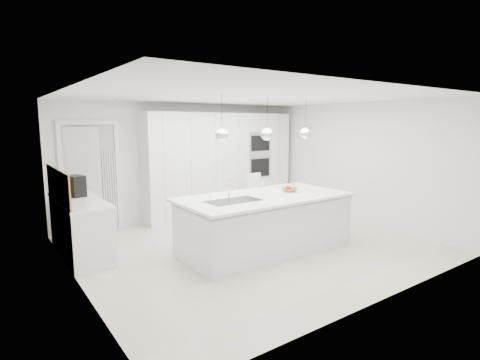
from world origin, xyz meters
TOP-DOWN VIEW (x-y plane):
  - floor at (0.00, 0.00)m, footprint 5.50×5.50m
  - wall_back at (0.00, 2.50)m, footprint 5.50×0.00m
  - wall_left at (-2.75, 0.00)m, footprint 0.00×5.00m
  - ceiling at (0.00, 0.00)m, footprint 5.50×5.50m
  - tall_cabinets at (0.80, 2.20)m, footprint 3.60×0.60m
  - oven_stack at (1.70, 1.89)m, footprint 0.62×0.04m
  - doorway_frame at (-1.95, 2.47)m, footprint 1.11×0.08m
  - hallway_door at (-2.20, 2.42)m, footprint 0.76×0.38m
  - radiator at (-1.63, 2.46)m, footprint 0.32×0.04m
  - left_base_cabinets at (-2.45, 1.20)m, footprint 0.60×1.80m
  - left_worktop at (-2.45, 1.20)m, footprint 0.62×1.82m
  - oak_backsplash at (-2.74, 1.20)m, footprint 0.02×1.80m
  - island_base at (0.10, -0.30)m, footprint 2.80×1.20m
  - island_worktop at (0.10, -0.25)m, footprint 2.84×1.40m
  - island_sink at (-0.55, -0.30)m, footprint 0.84×0.44m
  - island_tap at (-0.50, -0.10)m, footprint 0.02×0.02m
  - pendant_left at (-0.75, -0.30)m, footprint 0.20×0.20m
  - pendant_mid at (0.10, -0.30)m, footprint 0.20×0.20m
  - pendant_right at (0.95, -0.30)m, footprint 0.20×0.20m
  - fruit_bowl at (0.69, -0.21)m, footprint 0.30×0.30m
  - espresso_machine at (-2.43, 1.45)m, footprint 0.27×0.36m
  - bar_stool_left at (0.71, 0.70)m, footprint 0.41×0.54m
  - bar_stool_right at (0.99, 0.66)m, footprint 0.45×0.53m
  - apple_a at (0.64, -0.23)m, footprint 0.09×0.09m
  - apple_b at (0.64, -0.25)m, footprint 0.08×0.08m
  - banana_bunch at (0.72, -0.23)m, footprint 0.21×0.16m

SIDE VIEW (x-z plane):
  - floor at x=0.00m, z-range 0.00..0.00m
  - left_base_cabinets at x=-2.45m, z-range 0.00..0.86m
  - island_base at x=0.10m, z-range 0.00..0.86m
  - bar_stool_right at x=0.99m, z-range 0.00..0.97m
  - bar_stool_left at x=0.71m, z-range 0.00..1.10m
  - island_sink at x=-0.55m, z-range 0.73..0.91m
  - radiator at x=-1.63m, z-range 0.15..1.55m
  - left_worktop at x=-2.45m, z-range 0.86..0.90m
  - island_worktop at x=0.10m, z-range 0.86..0.90m
  - fruit_bowl at x=0.69m, z-range 0.90..0.97m
  - apple_b at x=0.64m, z-range 0.93..1.01m
  - apple_a at x=0.64m, z-range 0.93..1.02m
  - hallway_door at x=-2.20m, z-range 0.00..2.00m
  - banana_bunch at x=0.72m, z-range 0.91..1.10m
  - doorway_frame at x=-1.95m, z-range -0.04..2.09m
  - island_tap at x=-0.50m, z-range 0.90..1.20m
  - espresso_machine at x=-2.43m, z-range 0.90..1.24m
  - tall_cabinets at x=0.80m, z-range 0.00..2.30m
  - oak_backsplash at x=-2.74m, z-range 0.90..1.40m
  - wall_back at x=0.00m, z-range -1.50..4.00m
  - wall_left at x=-2.75m, z-range -1.25..3.75m
  - oven_stack at x=1.70m, z-range 0.83..1.88m
  - pendant_left at x=-0.75m, z-range 1.80..2.00m
  - pendant_mid at x=0.10m, z-range 1.80..2.00m
  - pendant_right at x=0.95m, z-range 1.80..2.00m
  - ceiling at x=0.00m, z-range 2.50..2.50m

